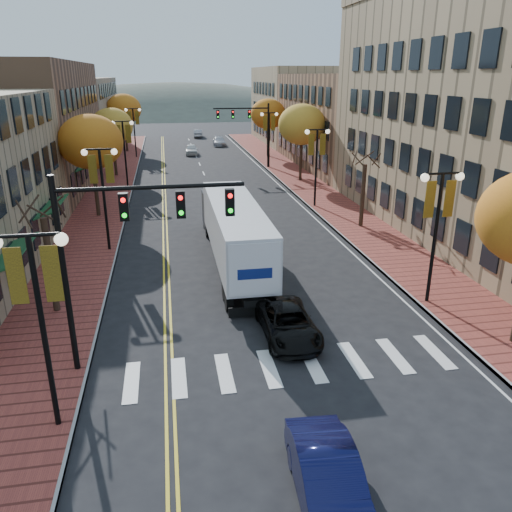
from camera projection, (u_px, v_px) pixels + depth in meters
name	position (u px, v px, depth m)	size (l,w,h in m)	color
ground	(303.00, 400.00, 16.09)	(200.00, 200.00, 0.00)	black
sidewalk_left	(110.00, 191.00, 44.62)	(4.00, 85.00, 0.15)	brown
sidewalk_right	(304.00, 184.00, 47.62)	(4.00, 85.00, 0.15)	brown
building_left_mid	(15.00, 127.00, 44.67)	(12.00, 24.00, 11.00)	brown
building_left_far	(66.00, 115.00, 68.05)	(12.00, 26.00, 9.50)	#9E8966
building_right_mid	(364.00, 121.00, 56.31)	(15.00, 24.00, 10.00)	brown
building_right_far	(310.00, 105.00, 76.48)	(15.00, 20.00, 11.00)	#9E8966
tree_left_a	(50.00, 265.00, 21.22)	(0.28, 0.28, 4.20)	#382619
tree_left_b	(91.00, 142.00, 34.93)	(4.48, 4.48, 7.21)	#382619
tree_left_c	(112.00, 126.00, 49.86)	(4.16, 4.16, 6.69)	#382619
tree_left_d	(124.00, 109.00, 66.32)	(4.61, 4.61, 7.42)	#382619
tree_right_b	(363.00, 196.00, 33.47)	(0.28, 0.28, 4.20)	#382619
tree_right_c	(302.00, 125.00, 47.17)	(4.48, 4.48, 7.21)	#382619
tree_right_d	(268.00, 114.00, 62.02)	(4.35, 4.35, 7.00)	#382619
lamp_left_a	(38.00, 296.00, 13.38)	(1.96, 0.36, 6.05)	black
lamp_left_b	(102.00, 180.00, 28.17)	(1.96, 0.36, 6.05)	black
lamp_left_c	(124.00, 141.00, 44.82)	(1.96, 0.36, 6.05)	black
lamp_left_d	(134.00, 123.00, 61.46)	(1.96, 0.36, 6.05)	black
lamp_right_a	(438.00, 213.00, 21.42)	(1.96, 0.36, 6.05)	black
lamp_right_b	(317.00, 153.00, 38.07)	(1.96, 0.36, 6.05)	black
lamp_right_c	(269.00, 129.00, 54.72)	(1.96, 0.36, 6.05)	black
traffic_mast_near	(121.00, 236.00, 16.27)	(6.10, 0.35, 7.00)	black
traffic_mast_far	(251.00, 123.00, 54.16)	(6.10, 0.34, 7.00)	black
semi_truck	(232.00, 226.00, 27.11)	(2.41, 14.54, 3.63)	black
navy_sedan	(329.00, 481.00, 11.96)	(1.47, 4.23, 1.39)	#0D0F37
black_suv	(288.00, 323.00, 19.79)	(2.02, 4.38, 1.22)	black
car_far_white	(191.00, 149.00, 65.43)	(1.57, 3.90, 1.33)	silver
car_far_silver	(219.00, 141.00, 73.80)	(1.76, 4.34, 1.26)	#B6B6BE
car_far_oncoming	(198.00, 133.00, 83.52)	(1.35, 3.87, 1.27)	#9E9DA4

